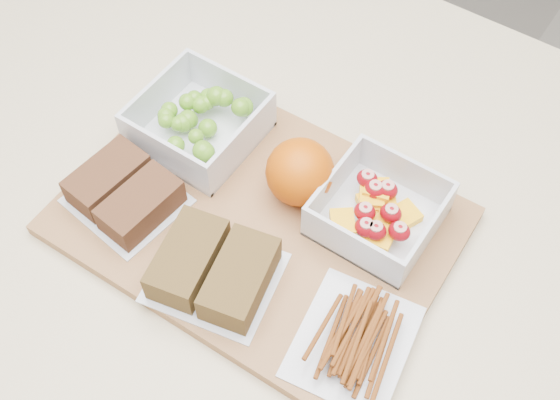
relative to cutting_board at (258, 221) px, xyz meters
The scene contains 8 objects.
counter 0.46m from the cutting_board, 89.77° to the left, with size 1.20×0.90×0.90m, color beige.
cutting_board is the anchor object (origin of this frame).
grape_container 0.14m from the cutting_board, 154.22° to the left, with size 0.13×0.13×0.06m.
fruit_container 0.14m from the cutting_board, 31.57° to the left, with size 0.12×0.12×0.05m.
orange 0.07m from the cutting_board, 70.49° to the left, with size 0.08×0.08×0.08m, color #CE5304.
sandwich_bag_left 0.15m from the cutting_board, 153.97° to the right, with size 0.13×0.12×0.04m.
sandwich_bag_center 0.09m from the cutting_board, 85.48° to the right, with size 0.15×0.14×0.04m.
pretzel_bag 0.18m from the cutting_board, 22.25° to the right, with size 0.13×0.15×0.03m.
Camera 1 is at (0.26, -0.35, 1.58)m, focal length 45.00 mm.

